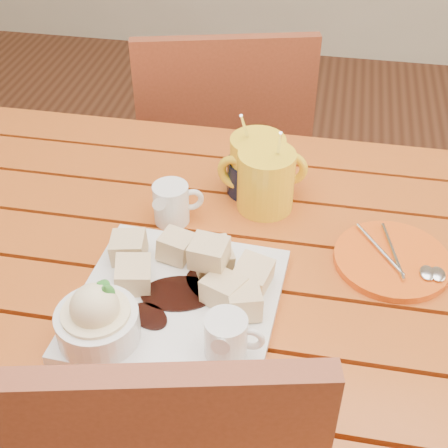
% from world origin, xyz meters
% --- Properties ---
extents(table, '(1.20, 0.79, 0.75)m').
position_xyz_m(table, '(0.00, 0.00, 0.64)').
color(table, '#A34A15').
rests_on(table, ground).
extents(dessert_plate, '(0.30, 0.30, 0.11)m').
position_xyz_m(dessert_plate, '(-0.05, -0.14, 0.78)').
color(dessert_plate, white).
rests_on(dessert_plate, table).
extents(coffee_mug_left, '(0.14, 0.10, 0.16)m').
position_xyz_m(coffee_mug_left, '(0.06, 0.15, 0.81)').
color(coffee_mug_left, yellow).
rests_on(coffee_mug_left, table).
extents(coffee_mug_right, '(0.14, 0.10, 0.16)m').
position_xyz_m(coffee_mug_right, '(0.04, 0.19, 0.81)').
color(coffee_mug_right, yellow).
rests_on(coffee_mug_right, table).
extents(cream_pitcher, '(0.09, 0.08, 0.07)m').
position_xyz_m(cream_pitcher, '(-0.09, 0.08, 0.79)').
color(cream_pitcher, white).
rests_on(cream_pitcher, table).
extents(sugar_caddy, '(0.09, 0.09, 0.10)m').
position_xyz_m(sugar_caddy, '(0.03, 0.19, 0.78)').
color(sugar_caddy, black).
rests_on(sugar_caddy, table).
extents(orange_saucer, '(0.18, 0.18, 0.02)m').
position_xyz_m(orange_saucer, '(0.28, 0.04, 0.76)').
color(orange_saucer, '#ED5814').
rests_on(orange_saucer, table).
extents(chair_far, '(0.51, 0.51, 0.88)m').
position_xyz_m(chair_far, '(-0.11, 0.66, 0.49)').
color(chair_far, brown).
rests_on(chair_far, ground).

